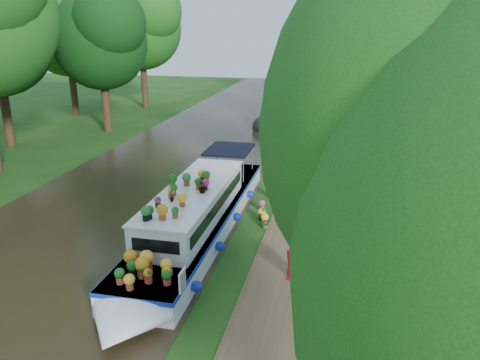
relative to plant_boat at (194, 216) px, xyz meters
name	(u,v)px	position (x,y,z in m)	size (l,w,h in m)	color
ground	(263,230)	(2.25, 1.21, -0.85)	(100.00, 100.00, 0.00)	#184010
canal_water	(114,216)	(-3.75, 1.21, -0.84)	(10.00, 100.00, 0.02)	black
towpath	(296,233)	(3.45, 1.21, -0.84)	(2.20, 100.00, 0.03)	brown
plant_boat	(194,216)	(0.00, 0.00, 0.00)	(2.29, 13.52, 2.28)	white
tree_near_overhang	(382,41)	(6.04, 4.27, 5.75)	(5.52, 5.28, 8.99)	black
tree_near_mid	(381,37)	(6.73, 16.29, 5.58)	(6.90, 6.60, 9.40)	black
tree_near_far	(367,26)	(6.23, 27.30, 6.20)	(7.59, 7.26, 10.30)	black
tree_far_c	(100,35)	(-11.27, 15.29, 5.67)	(7.13, 6.82, 9.59)	black
tree_far_d	(141,22)	(-12.77, 25.30, 6.54)	(8.05, 7.70, 10.85)	black
tree_far_h	(67,25)	(-16.77, 20.30, 6.28)	(7.82, 7.48, 10.49)	black
second_boat	(270,119)	(-0.50, 19.78, -0.39)	(2.38, 6.04, 1.13)	black
sandwich_board	(298,266)	(3.83, -2.06, -0.39)	(0.65, 0.65, 0.96)	#A10B14
pedestrian_pink	(313,117)	(2.75, 18.73, 0.07)	(0.65, 0.43, 1.79)	pink
pedestrian_dark	(332,107)	(3.97, 23.12, 0.13)	(0.93, 0.72, 1.91)	black
verge_plant	(266,224)	(2.30, 1.35, -0.66)	(0.35, 0.31, 0.39)	#316A20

